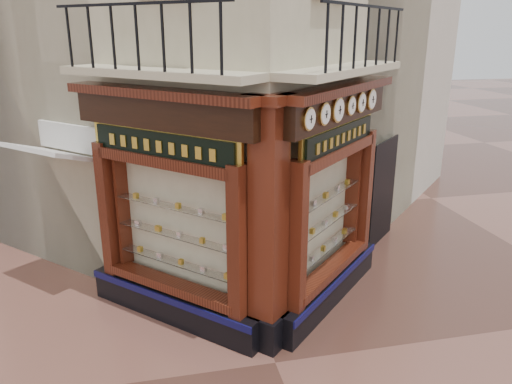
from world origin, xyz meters
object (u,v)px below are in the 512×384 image
object	(u,v)px
clock_a	(309,119)
signboard_left	(162,146)
clock_e	(361,103)
clock_f	(371,99)
clock_b	(324,114)
clock_d	(351,106)
awning	(67,285)
clock_c	(338,110)
corner_pilaster	(268,232)
signboard_right	(340,138)

from	to	relation	value
clock_a	signboard_left	world-z (taller)	clock_a
clock_e	clock_f	world-z (taller)	clock_f
clock_b	clock_d	xyz separation A→B (m)	(0.72, 0.72, 0.00)
clock_f	awning	size ratio (longest dim) A/B	0.23
clock_d	clock_e	xyz separation A→B (m)	(0.32, 0.32, -0.00)
clock_a	clock_e	size ratio (longest dim) A/B	0.95
signboard_left	clock_f	bearing A→B (deg)	-124.56
clock_b	clock_c	xyz separation A→B (m)	(0.35, 0.35, 0.00)
corner_pilaster	clock_b	bearing A→B (deg)	-26.04
corner_pilaster	clock_f	world-z (taller)	corner_pilaster
clock_b	clock_c	distance (m)	0.49
clock_a	clock_e	world-z (taller)	clock_e
awning	signboard_right	world-z (taller)	signboard_right
clock_b	clock_f	xyz separation A→B (m)	(1.39, 1.39, 0.00)
clock_e	clock_a	bearing A→B (deg)	-180.00
clock_f	signboard_right	size ratio (longest dim) A/B	0.19
clock_a	signboard_right	xyz separation A→B (m)	(0.90, 1.06, -0.52)
clock_d	signboard_right	bearing A→B (deg)	141.60
corner_pilaster	signboard_left	world-z (taller)	corner_pilaster
clock_f	corner_pilaster	bearing A→B (deg)	171.46
awning	signboard_right	xyz separation A→B (m)	(4.88, -1.70, 3.10)
clock_f	signboard_right	distance (m)	1.22
awning	signboard_left	size ratio (longest dim) A/B	0.78
clock_d	clock_e	bearing A→B (deg)	0.00
clock_a	clock_b	size ratio (longest dim) A/B	0.98
clock_e	corner_pilaster	bearing A→B (deg)	169.67
corner_pilaster	clock_d	bearing A→B (deg)	-12.73
clock_e	signboard_left	distance (m)	3.48
clock_f	signboard_right	bearing A→B (deg)	174.23
clock_c	signboard_right	distance (m)	0.66
signboard_right	clock_f	bearing A→B (deg)	-5.77
clock_c	clock_f	world-z (taller)	clock_c
signboard_left	corner_pilaster	bearing A→B (deg)	-169.75
clock_b	signboard_right	distance (m)	1.02
clock_c	signboard_right	size ratio (longest dim) A/B	0.20
clock_f	awning	bearing A→B (deg)	125.04
corner_pilaster	clock_a	size ratio (longest dim) A/B	11.82
corner_pilaster	clock_b	size ratio (longest dim) A/B	11.57
clock_c	signboard_right	bearing A→B (deg)	16.06
clock_c	clock_e	size ratio (longest dim) A/B	1.14
clock_c	clock_e	bearing A→B (deg)	0.00
corner_pilaster	clock_e	world-z (taller)	corner_pilaster
clock_f	signboard_left	xyz separation A→B (m)	(-3.77, -0.70, -0.52)
clock_d	awning	xyz separation A→B (m)	(-5.06, 1.68, -3.62)
awning	signboard_left	bearing A→B (deg)	-175.95
clock_a	awning	bearing A→B (deg)	100.31
clock_a	clock_c	world-z (taller)	clock_c
clock_f	signboard_left	size ratio (longest dim) A/B	0.18
clock_a	signboard_left	xyz separation A→B (m)	(-2.02, 1.06, -0.52)
clock_c	clock_d	distance (m)	0.52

